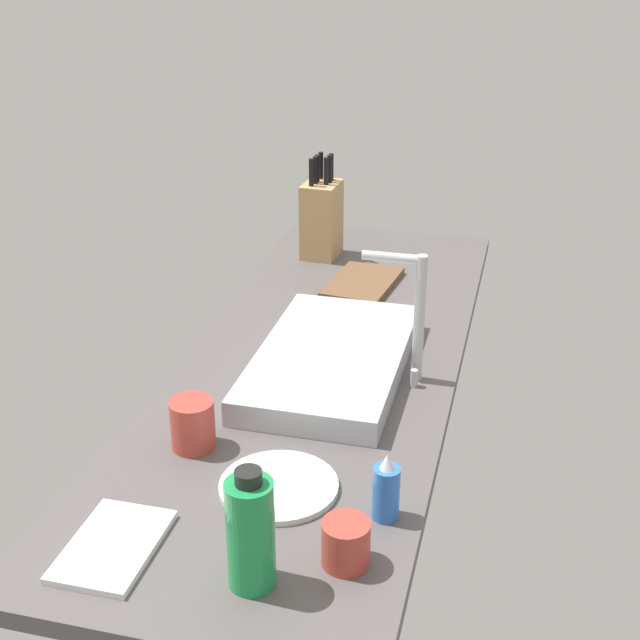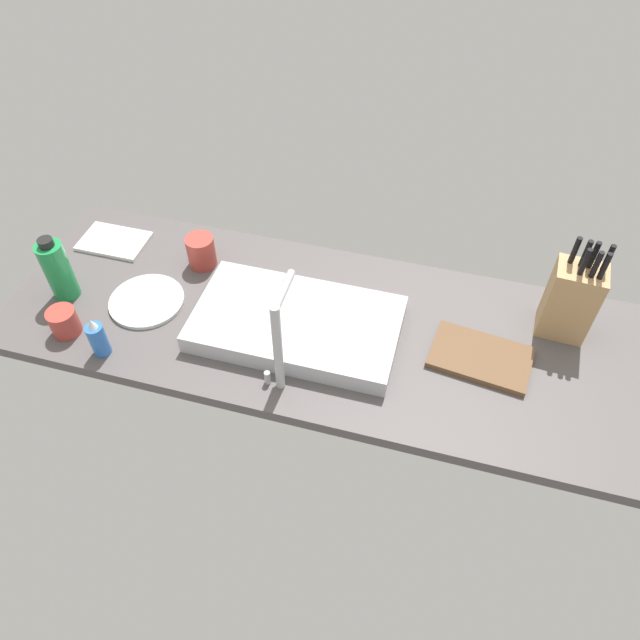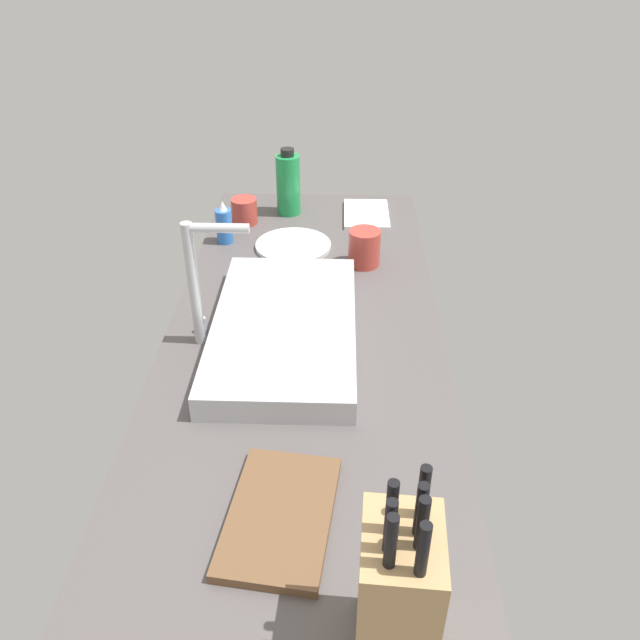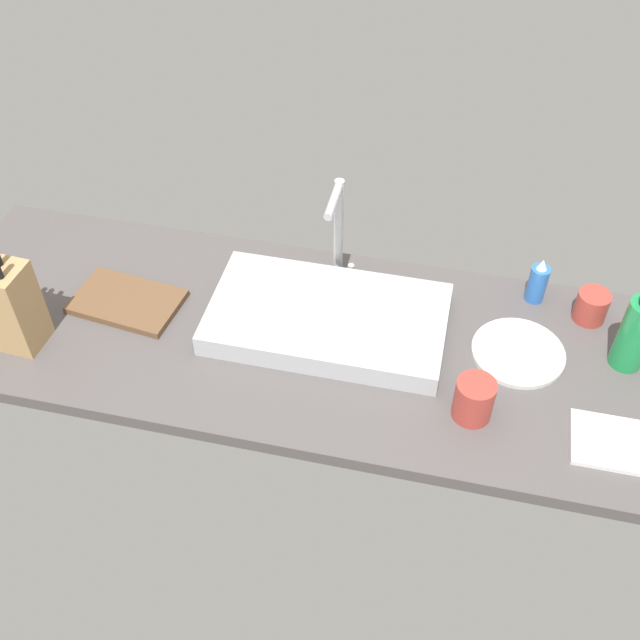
{
  "view_description": "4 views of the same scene",
  "coord_description": "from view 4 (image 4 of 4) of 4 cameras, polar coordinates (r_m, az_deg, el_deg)",
  "views": [
    {
      "loc": [
        174.99,
        44.35,
        97.9
      ],
      "look_at": [
        0.9,
        0.09,
        13.21
      ],
      "focal_mm": 49.2,
      "sensor_mm": 36.0,
      "label": 1
    },
    {
      "loc": [
        -28.41,
        107.03,
        127.28
      ],
      "look_at": [
        0.29,
        3.06,
        8.52
      ],
      "focal_mm": 33.29,
      "sensor_mm": 36.0,
      "label": 2
    },
    {
      "loc": [
        -110.13,
        -7.63,
        87.06
      ],
      "look_at": [
        6.08,
        -3.78,
        9.26
      ],
      "focal_mm": 35.64,
      "sensor_mm": 36.0,
      "label": 3
    },
    {
      "loc": [
        32.98,
        -119.99,
        134.87
      ],
      "look_at": [
        6.2,
        -1.71,
        11.65
      ],
      "focal_mm": 42.69,
      "sensor_mm": 36.0,
      "label": 4
    }
  ],
  "objects": [
    {
      "name": "dinner_plate",
      "position": [
        1.82,
        14.63,
        -2.37
      ],
      "size": [
        21.53,
        21.53,
        1.2
      ],
      "primitive_type": "cylinder",
      "color": "silver",
      "rests_on": "countertop_slab"
    },
    {
      "name": "countertop_slab",
      "position": [
        1.82,
        -1.78,
        -1.5
      ],
      "size": [
        181.45,
        63.68,
        3.5
      ],
      "primitive_type": "cube",
      "color": "#514C4C",
      "rests_on": "ground"
    },
    {
      "name": "water_bottle",
      "position": [
        1.82,
        22.61,
        -0.92
      ],
      "size": [
        7.45,
        7.45,
        20.68
      ],
      "color": "#1E8E47",
      "rests_on": "countertop_slab"
    },
    {
      "name": "cutting_board",
      "position": [
        1.94,
        -14.27,
        1.35
      ],
      "size": [
        27.81,
        19.44,
        1.8
      ],
      "primitive_type": "cube",
      "rotation": [
        0.0,
        0.0,
        -0.12
      ],
      "color": "brown",
      "rests_on": "countertop_slab"
    },
    {
      "name": "coffee_mug",
      "position": [
        1.65,
        11.45,
        -5.85
      ],
      "size": [
        8.55,
        8.55,
        9.95
      ],
      "primitive_type": "cylinder",
      "color": "#B23D33",
      "rests_on": "countertop_slab"
    },
    {
      "name": "knife_block",
      "position": [
        1.86,
        -22.46,
        1.13
      ],
      "size": [
        13.2,
        10.59,
        30.2
      ],
      "rotation": [
        0.0,
        0.0,
        -0.06
      ],
      "color": "tan",
      "rests_on": "countertop_slab"
    },
    {
      "name": "soap_bottle",
      "position": [
        1.93,
        16.0,
        2.73
      ],
      "size": [
        4.69,
        4.69,
        12.69
      ],
      "color": "blue",
      "rests_on": "countertop_slab"
    },
    {
      "name": "dish_towel",
      "position": [
        1.72,
        21.69,
        -8.67
      ],
      "size": [
        20.9,
        13.89,
        1.2
      ],
      "primitive_type": "cube",
      "rotation": [
        0.0,
        0.0,
        0.0
      ],
      "color": "white",
      "rests_on": "countertop_slab"
    },
    {
      "name": "faucet",
      "position": [
        1.84,
        1.36,
        7.05
      ],
      "size": [
        5.5,
        13.91,
        29.12
      ],
      "color": "#B7BABF",
      "rests_on": "countertop_slab"
    },
    {
      "name": "ceramic_cup",
      "position": [
        1.93,
        19.68,
        0.98
      ],
      "size": [
        7.79,
        7.79,
        7.76
      ],
      "primitive_type": "cylinder",
      "color": "#B23D33",
      "rests_on": "countertop_slab"
    },
    {
      "name": "sink_basin",
      "position": [
        1.81,
        0.56,
        0.09
      ],
      "size": [
        55.97,
        31.46,
        5.65
      ],
      "primitive_type": "cube",
      "color": "#B7BABF",
      "rests_on": "countertop_slab"
    }
  ]
}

